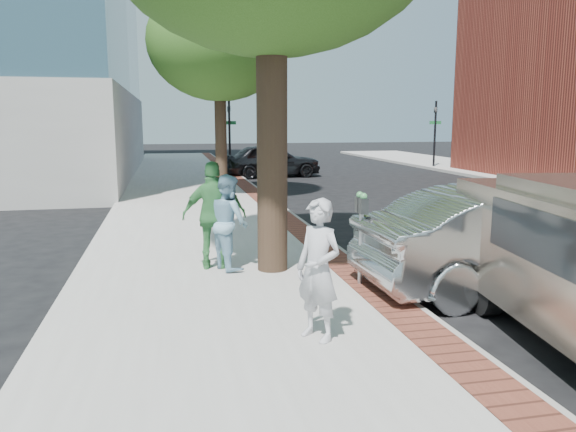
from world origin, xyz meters
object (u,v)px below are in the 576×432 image
object	(u,v)px
person_gray	(318,270)
person_officer	(228,222)
bg_car	(271,160)
person_green	(214,215)
parking_meter	(361,219)
sedan_silver	(517,240)

from	to	relation	value
person_gray	person_officer	xyz separation A→B (m)	(-0.68, 3.45, -0.01)
bg_car	person_gray	bearing A→B (deg)	167.05
bg_car	person_green	bearing A→B (deg)	162.32
parking_meter	person_gray	size ratio (longest dim) A/B	0.87
person_green	sedan_silver	bearing A→B (deg)	162.79
person_officer	person_green	distance (m)	0.27
person_green	bg_car	bearing A→B (deg)	-98.51
parking_meter	person_green	world-z (taller)	person_green
person_officer	sedan_silver	size ratio (longest dim) A/B	0.33
person_gray	person_green	bearing A→B (deg)	160.34
person_gray	person_green	distance (m)	3.65
person_green	bg_car	size ratio (longest dim) A/B	0.40
person_officer	person_green	world-z (taller)	person_green
person_gray	bg_car	distance (m)	20.98
person_gray	parking_meter	bearing A→B (deg)	114.34
person_gray	sedan_silver	xyz separation A→B (m)	(3.72, 1.61, -0.15)
person_officer	bg_car	world-z (taller)	person_officer
person_officer	person_gray	bearing A→B (deg)	170.44
bg_car	person_officer	bearing A→B (deg)	163.13
person_gray	person_officer	world-z (taller)	person_gray
person_gray	person_officer	distance (m)	3.51
parking_meter	sedan_silver	distance (m)	2.53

